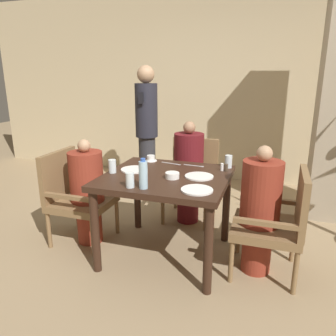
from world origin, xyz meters
TOP-DOWN VIEW (x-y plane):
  - ground_plane at (0.00, 0.00)m, footprint 16.00×16.00m
  - wall_back at (0.00, 2.48)m, footprint 8.00×0.06m
  - dining_table at (0.00, 0.00)m, footprint 1.06×0.98m
  - chair_left_side at (-0.94, 0.00)m, footprint 0.54×0.54m
  - diner_in_left_chair at (-0.80, 0.00)m, footprint 0.32×0.32m
  - chair_far_side at (0.00, 0.90)m, footprint 0.54×0.54m
  - diner_in_far_chair at (-0.00, 0.76)m, footprint 0.32×0.32m
  - chair_right_side at (0.94, 0.00)m, footprint 0.54×0.54m
  - diner_in_right_chair at (0.80, 0.00)m, footprint 0.32×0.32m
  - standing_host at (-0.75, 1.43)m, footprint 0.29×0.33m
  - plate_main_left at (0.28, 0.04)m, footprint 0.24×0.24m
  - plate_main_right at (0.34, -0.30)m, footprint 0.24×0.24m
  - plate_dessert_center at (-0.32, 0.05)m, footprint 0.24×0.24m
  - teacup_with_saucer at (-0.30, 0.40)m, footprint 0.12×0.12m
  - bowl_small at (0.08, -0.07)m, footprint 0.12×0.12m
  - water_bottle at (-0.06, -0.38)m, footprint 0.07×0.07m
  - glass_tall_near at (0.47, 0.40)m, footprint 0.07×0.07m
  - glass_tall_mid at (-0.16, -0.39)m, footprint 0.07×0.07m
  - glass_tall_far at (-0.47, -0.08)m, footprint 0.07×0.07m
  - salt_shaker at (0.43, 0.28)m, footprint 0.03×0.03m
  - pepper_shaker at (0.47, 0.28)m, footprint 0.03×0.03m
  - fork_beside_plate at (0.18, 0.36)m, footprint 0.20×0.03m
  - knife_beside_plate at (-0.06, 0.36)m, footprint 0.21×0.05m

SIDE VIEW (x-z plane):
  - ground_plane at x=0.00m, z-range 0.00..0.00m
  - chair_left_side at x=-0.94m, z-range 0.03..0.93m
  - chair_far_side at x=0.00m, z-range 0.03..0.93m
  - chair_right_side at x=0.94m, z-range 0.03..0.93m
  - diner_in_left_chair at x=-0.80m, z-range 0.01..1.04m
  - diner_in_right_chair at x=0.80m, z-range 0.01..1.10m
  - diner_in_far_chair at x=0.00m, z-range 0.01..1.14m
  - dining_table at x=0.00m, z-range 0.28..1.04m
  - fork_beside_plate at x=0.18m, z-range 0.77..0.77m
  - knife_beside_plate at x=-0.06m, z-range 0.77..0.77m
  - plate_main_left at x=0.28m, z-range 0.77..0.78m
  - plate_main_right at x=0.34m, z-range 0.77..0.78m
  - plate_dessert_center at x=-0.32m, z-range 0.77..0.78m
  - bowl_small at x=0.08m, z-range 0.77..0.82m
  - teacup_with_saucer at x=-0.30m, z-range 0.76..0.82m
  - pepper_shaker at x=0.47m, z-range 0.77..0.83m
  - salt_shaker at x=0.43m, z-range 0.77..0.84m
  - glass_tall_near at x=0.47m, z-range 0.77..0.89m
  - glass_tall_mid at x=-0.16m, z-range 0.77..0.89m
  - glass_tall_far at x=-0.47m, z-range 0.77..0.89m
  - water_bottle at x=-0.06m, z-range 0.76..1.00m
  - standing_host at x=-0.75m, z-range 0.06..1.78m
  - wall_back at x=0.00m, z-range 0.00..2.80m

